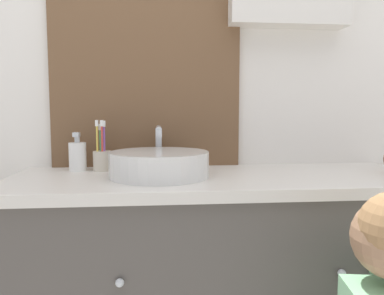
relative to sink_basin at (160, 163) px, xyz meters
name	(u,v)px	position (x,y,z in m)	size (l,w,h in m)	color
wall_back	(211,69)	(0.21, 0.28, 0.34)	(3.20, 0.18, 2.50)	silver
sink_basin	(160,163)	(0.00, 0.00, 0.00)	(0.33, 0.38, 0.16)	silver
toothbrush_holder	(102,158)	(-0.21, 0.14, 0.00)	(0.07, 0.07, 0.18)	beige
soap_dispenser	(78,156)	(-0.30, 0.15, 0.01)	(0.06, 0.06, 0.14)	white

